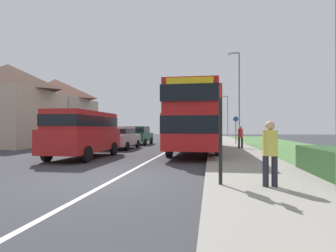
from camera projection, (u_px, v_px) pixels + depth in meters
name	position (u px, v px, depth m)	size (l,w,h in m)	color
ground_plane	(113.00, 180.00, 7.69)	(120.00, 120.00, 0.00)	#38383D
lane_marking_centre	(162.00, 154.00, 15.60)	(0.14, 60.00, 0.01)	silver
pavement_near_side	(241.00, 158.00, 12.96)	(3.20, 68.00, 0.12)	gray
double_decker_bus	(197.00, 118.00, 16.92)	(2.80, 11.52, 3.70)	red
parked_van_red	(84.00, 131.00, 13.44)	(2.11, 5.23, 2.31)	#B21E1E
parked_car_silver	(120.00, 137.00, 19.15)	(2.01, 4.26, 1.62)	#B7B7BC
parked_car_dark_green	(139.00, 135.00, 24.52)	(1.93, 4.02, 1.65)	#19472D
pedestrian_at_stop	(270.00, 150.00, 6.33)	(0.34, 0.34, 1.67)	#23232D
pedestrian_walking_away	(241.00, 136.00, 18.52)	(0.34, 0.34, 1.67)	#23232D
bus_stop_sign	(220.00, 126.00, 6.60)	(0.09, 0.52, 2.60)	black
cycle_route_sign	(236.00, 129.00, 23.55)	(0.44, 0.08, 2.52)	slate
street_lamp_near	(333.00, 3.00, 5.78)	(1.14, 0.20, 7.28)	slate
street_lamp_mid	(238.00, 92.00, 24.33)	(1.14, 0.20, 8.37)	slate
street_lamp_far	(227.00, 113.00, 42.56)	(1.14, 0.20, 6.59)	slate
house_terrace_far_side	(35.00, 108.00, 25.33)	(6.83, 13.41, 6.74)	#C1A88E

